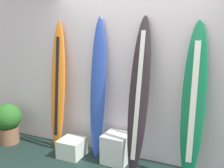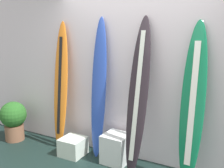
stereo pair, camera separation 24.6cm
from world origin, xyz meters
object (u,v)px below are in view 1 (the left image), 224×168
object	(u,v)px
display_block_center	(72,148)
surfboard_cobalt	(98,90)
surfboard_charcoal	(139,96)
potted_plant	(8,121)
surfboard_emerald	(193,103)
display_block_left	(116,148)
surfboard_sunset	(58,87)

from	to	relation	value
display_block_center	surfboard_cobalt	bearing A→B (deg)	30.23
surfboard_charcoal	potted_plant	world-z (taller)	surfboard_charcoal
surfboard_charcoal	display_block_center	size ratio (longest dim) A/B	5.91
surfboard_emerald	display_block_center	bearing A→B (deg)	-174.19
surfboard_charcoal	potted_plant	xyz separation A→B (m)	(-2.34, -0.13, -0.67)
surfboard_emerald	display_block_center	size ratio (longest dim) A/B	5.71
surfboard_charcoal	surfboard_emerald	distance (m)	0.71
surfboard_charcoal	display_block_left	distance (m)	0.92
surfboard_emerald	display_block_left	size ratio (longest dim) A/B	4.78
surfboard_emerald	potted_plant	xyz separation A→B (m)	(-3.04, -0.21, -0.63)
surfboard_charcoal	surfboard_emerald	bearing A→B (deg)	6.48
surfboard_cobalt	surfboard_charcoal	distance (m)	0.70
surfboard_cobalt	display_block_center	distance (m)	1.01
potted_plant	surfboard_emerald	bearing A→B (deg)	3.95
surfboard_cobalt	surfboard_emerald	bearing A→B (deg)	-1.31
display_block_left	potted_plant	bearing A→B (deg)	-175.46
potted_plant	display_block_center	bearing A→B (deg)	1.38
display_block_center	potted_plant	bearing A→B (deg)	-178.62
surfboard_cobalt	surfboard_emerald	xyz separation A→B (m)	(1.40, -0.03, -0.03)
display_block_left	potted_plant	distance (m)	2.00
surfboard_sunset	surfboard_charcoal	bearing A→B (deg)	-4.02
surfboard_sunset	potted_plant	size ratio (longest dim) A/B	2.95
surfboard_sunset	surfboard_cobalt	xyz separation A→B (m)	(0.72, 0.01, 0.02)
surfboard_emerald	potted_plant	size ratio (longest dim) A/B	2.92
surfboard_cobalt	surfboard_emerald	distance (m)	1.40
surfboard_cobalt	potted_plant	distance (m)	1.79
surfboard_emerald	surfboard_cobalt	bearing A→B (deg)	178.69
surfboard_charcoal	display_block_left	bearing A→B (deg)	175.31
surfboard_sunset	surfboard_emerald	size ratio (longest dim) A/B	1.01
potted_plant	surfboard_cobalt	bearing A→B (deg)	8.37
surfboard_emerald	display_block_center	xyz separation A→B (m)	(-1.76, -0.18, -0.89)
surfboard_sunset	display_block_center	distance (m)	0.99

